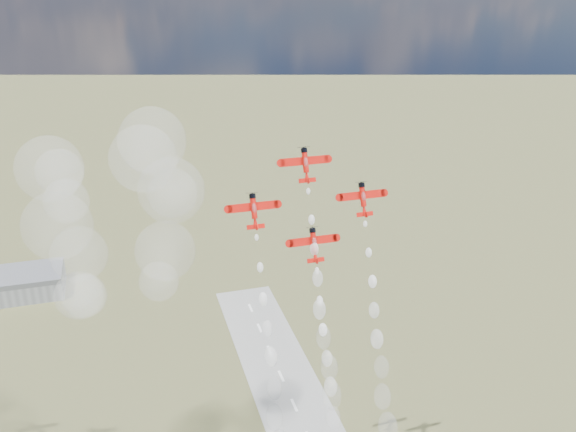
# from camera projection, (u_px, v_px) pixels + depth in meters

# --- Properties ---
(hangar) EXTENTS (50.00, 28.00, 13.00)m
(hangar) POSITION_uv_depth(u_px,v_px,m) (16.00, 284.00, 332.79)
(hangar) COLOR gray
(hangar) RESTS_ON ground
(plane_lead) EXTENTS (13.26, 6.12, 9.01)m
(plane_lead) POSITION_uv_depth(u_px,v_px,m) (306.00, 164.00, 161.77)
(plane_lead) COLOR red
(plane_lead) RESTS_ON ground
(plane_left) EXTENTS (13.26, 6.12, 9.01)m
(plane_left) POSITION_uv_depth(u_px,v_px,m) (254.00, 210.00, 158.03)
(plane_left) COLOR red
(plane_left) RESTS_ON ground
(plane_right) EXTENTS (13.26, 6.12, 9.01)m
(plane_right) POSITION_uv_depth(u_px,v_px,m) (363.00, 198.00, 165.93)
(plane_right) COLOR red
(plane_right) RESTS_ON ground
(plane_slot) EXTENTS (13.26, 6.12, 9.01)m
(plane_slot) POSITION_uv_depth(u_px,v_px,m) (314.00, 244.00, 162.19)
(plane_slot) COLOR red
(plane_slot) RESTS_ON ground
(smoke_trail_lead) EXTENTS (5.33, 23.50, 54.31)m
(smoke_trail_lead) POSITION_uv_depth(u_px,v_px,m) (327.00, 355.00, 162.90)
(smoke_trail_lead) COLOR white
(smoke_trail_lead) RESTS_ON plane_lead
(smoke_trail_left) EXTENTS (5.62, 23.59, 53.92)m
(smoke_trail_left) POSITION_uv_depth(u_px,v_px,m) (275.00, 405.00, 159.22)
(smoke_trail_left) COLOR white
(smoke_trail_left) RESTS_ON plane_left
(smoke_trail_right) EXTENTS (5.40, 24.27, 55.17)m
(smoke_trail_right) POSITION_uv_depth(u_px,v_px,m) (383.00, 386.00, 167.14)
(smoke_trail_right) COLOR white
(smoke_trail_right) RESTS_ON plane_right
(drifted_smoke_cloud) EXTENTS (53.87, 37.63, 58.30)m
(drifted_smoke_cloud) POSITION_uv_depth(u_px,v_px,m) (120.00, 205.00, 177.68)
(drifted_smoke_cloud) COLOR white
(drifted_smoke_cloud) RESTS_ON ground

